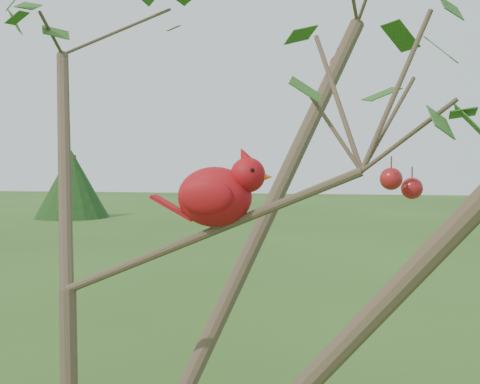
% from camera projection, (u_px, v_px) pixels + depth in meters
% --- Properties ---
extents(crabapple_tree, '(2.35, 2.05, 2.95)m').
position_uv_depth(crabapple_tree, '(73.00, 214.00, 1.11)').
color(crabapple_tree, '#493827').
rests_on(crabapple_tree, ground).
extents(cardinal, '(0.24, 0.13, 0.17)m').
position_uv_depth(cardinal, '(219.00, 194.00, 1.16)').
color(cardinal, '#A90E11').
rests_on(cardinal, ground).
extents(distant_trees, '(43.07, 16.35, 3.45)m').
position_uv_depth(distant_trees, '(296.00, 179.00, 24.25)').
color(distant_trees, '#493827').
rests_on(distant_trees, ground).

